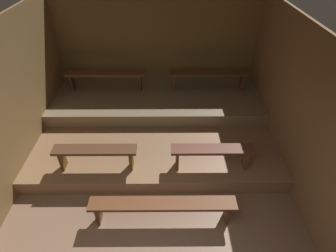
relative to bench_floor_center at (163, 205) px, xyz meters
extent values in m
cube|color=#7F5F49|center=(-0.17, 1.44, -0.44)|extent=(5.88, 6.02, 0.08)
cube|color=brown|center=(-0.17, 4.08, 1.00)|extent=(5.88, 0.06, 2.78)
cube|color=brown|center=(-2.73, 1.44, 1.00)|extent=(0.06, 6.02, 2.78)
cube|color=brown|center=(2.40, 1.44, 1.00)|extent=(0.06, 6.02, 2.78)
cube|color=#8A6443|center=(-0.17, 2.29, -0.25)|extent=(5.08, 3.52, 0.30)
cube|color=#7E6A50|center=(-0.17, 3.11, 0.05)|extent=(5.08, 1.89, 0.30)
cube|color=brown|center=(0.00, 0.00, 0.05)|extent=(2.38, 0.27, 0.05)
cube|color=brown|center=(-1.07, 0.00, -0.19)|extent=(0.05, 0.22, 0.42)
cube|color=brown|center=(1.07, 0.00, -0.19)|extent=(0.05, 0.22, 0.42)
cube|color=#553420|center=(-1.24, 0.95, 0.34)|extent=(1.53, 0.27, 0.05)
cube|color=#583F12|center=(-1.89, 0.95, 0.11)|extent=(0.05, 0.22, 0.42)
cube|color=#583F12|center=(-0.60, 0.95, 0.11)|extent=(0.05, 0.22, 0.42)
cube|color=brown|center=(0.91, 0.95, 0.34)|extent=(1.53, 0.27, 0.05)
cube|color=brown|center=(0.27, 0.95, 0.11)|extent=(0.05, 0.22, 0.42)
cube|color=brown|center=(1.55, 0.95, 0.11)|extent=(0.05, 0.22, 0.42)
cube|color=brown|center=(-1.45, 3.36, 0.64)|extent=(1.95, 0.27, 0.05)
cube|color=#4F3724|center=(-2.31, 3.36, 0.40)|extent=(0.05, 0.22, 0.42)
cube|color=#4F3724|center=(-0.59, 3.36, 0.40)|extent=(0.05, 0.22, 0.42)
cube|color=brown|center=(1.12, 3.36, 0.64)|extent=(1.95, 0.27, 0.05)
cube|color=brown|center=(0.26, 3.36, 0.40)|extent=(0.05, 0.22, 0.42)
cube|color=brown|center=(1.97, 3.36, 0.40)|extent=(0.05, 0.22, 0.42)
camera|label=1|loc=(0.07, -2.53, 3.64)|focal=28.07mm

